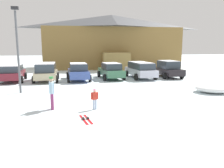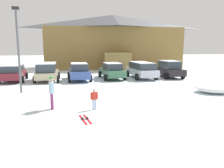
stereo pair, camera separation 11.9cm
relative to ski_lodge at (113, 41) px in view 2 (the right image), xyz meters
name	(u,v)px [view 2 (the right image)]	position (x,y,z in m)	size (l,w,h in m)	color
ground	(147,149)	(-3.71, -27.29, -3.98)	(160.00, 160.00, 0.00)	silver
ski_lodge	(113,41)	(0.00, 0.00, 0.00)	(20.32, 9.76, 7.87)	olive
parked_maroon_van	(13,72)	(-11.43, -12.16, -3.14)	(2.38, 4.36, 1.53)	maroon
parked_beige_suv	(47,71)	(-8.37, -12.45, -3.08)	(2.30, 4.20, 1.67)	tan
parked_blue_hatchback	(79,71)	(-5.45, -12.55, -3.15)	(2.28, 4.38, 1.64)	#374E95
parked_green_coupe	(112,71)	(-2.22, -12.09, -3.18)	(2.36, 4.48, 1.58)	#366A4B
parked_silver_wagon	(141,69)	(0.80, -12.20, -3.10)	(2.40, 4.83, 1.62)	silver
parked_black_sedan	(169,69)	(3.75, -12.09, -3.12)	(2.25, 4.43, 1.74)	black
skier_child_in_red_jacket	(94,98)	(-4.93, -22.69, -3.39)	(0.38, 0.19, 1.05)	#9DB1CC
skier_adult_in_blue_parka	(52,91)	(-7.03, -22.28, -3.04)	(0.29, 0.62, 1.67)	#7F3160
pair_of_skis	(85,119)	(-5.47, -24.19, -3.96)	(0.54, 1.37, 0.08)	red
lamp_post	(18,46)	(-9.52, -17.75, -0.79)	(0.44, 0.24, 5.69)	#515459
plowed_snow_pile	(216,88)	(3.73, -19.95, -3.69)	(2.76, 2.21, 0.59)	white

